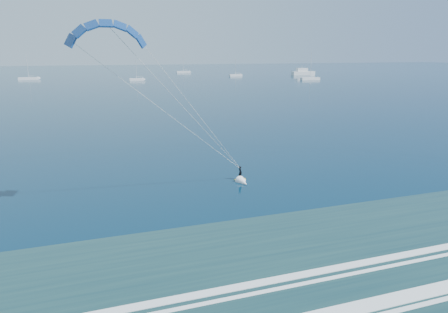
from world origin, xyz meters
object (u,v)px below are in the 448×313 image
object	(u,v)px
sailboat_4	(183,72)
sailboat_6	(310,78)
kitesurfer_rig	(184,108)
motor_yacht	(303,72)
sailboat_2	(29,78)
sailboat_3	(137,79)
sailboat_5	(236,75)

from	to	relation	value
sailboat_4	sailboat_6	world-z (taller)	sailboat_6
kitesurfer_rig	sailboat_6	xyz separation A→B (m)	(99.41, 145.97, -8.02)
motor_yacht	sailboat_2	xyz separation A→B (m)	(-155.67, 5.44, -0.92)
sailboat_2	sailboat_3	size ratio (longest dim) A/B	1.30
sailboat_2	sailboat_4	xyz separation A→B (m)	(91.05, 43.03, -0.00)
sailboat_6	sailboat_4	bearing A→B (deg)	116.76
motor_yacht	sailboat_6	distance (m)	45.88
kitesurfer_rig	sailboat_4	distance (m)	242.35
sailboat_3	sailboat_2	bearing A→B (deg)	153.77
kitesurfer_rig	sailboat_3	distance (m)	168.46
sailboat_2	sailboat_6	world-z (taller)	sailboat_6
kitesurfer_rig	sailboat_3	size ratio (longest dim) A/B	1.85
sailboat_3	sailboat_6	world-z (taller)	sailboat_6
sailboat_6	kitesurfer_rig	bearing A→B (deg)	-124.26
sailboat_3	sailboat_4	world-z (taller)	sailboat_4
kitesurfer_rig	sailboat_5	distance (m)	200.94
motor_yacht	sailboat_3	bearing A→B (deg)	-169.10
kitesurfer_rig	sailboat_3	bearing A→B (deg)	85.03
sailboat_3	sailboat_4	size ratio (longest dim) A/B	0.79
sailboat_6	sailboat_3	bearing A→B (deg)	165.67
sailboat_4	sailboat_6	xyz separation A→B (m)	(45.46, -90.16, 0.01)
sailboat_6	sailboat_5	bearing A→B (deg)	122.17
sailboat_4	sailboat_3	bearing A→B (deg)	-119.88
motor_yacht	sailboat_2	size ratio (longest dim) A/B	1.12
sailboat_3	sailboat_4	distance (m)	79.00
sailboat_6	sailboat_2	bearing A→B (deg)	160.95
kitesurfer_rig	sailboat_6	bearing A→B (deg)	55.74
motor_yacht	sailboat_2	bearing A→B (deg)	178.00
sailboat_3	sailboat_5	distance (m)	62.19
sailboat_3	sailboat_6	size ratio (longest dim) A/B	0.73
kitesurfer_rig	sailboat_5	xyz separation A→B (m)	(73.77, 186.74, -8.05)
kitesurfer_rig	sailboat_5	size ratio (longest dim) A/B	1.78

